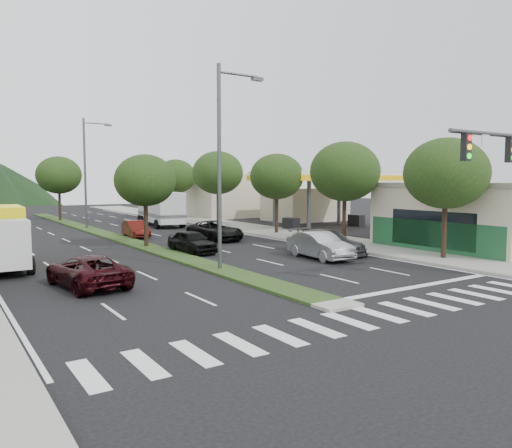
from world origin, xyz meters
TOP-DOWN VIEW (x-y plane):
  - ground at (0.00, 0.00)m, footprint 160.00×160.00m
  - sidewalk_right at (12.50, 25.00)m, footprint 5.00×90.00m
  - median at (0.00, 28.00)m, footprint 1.60×56.00m
  - crosswalk at (0.00, -2.00)m, footprint 19.00×2.20m
  - storefront_right at (18.00, 6.00)m, footprint 9.00×10.00m
  - gas_canopy at (19.00, 22.00)m, footprint 12.20×8.20m
  - bldg_right_far at (19.50, 44.00)m, footprint 10.00×16.00m
  - tree_r_a at (12.00, 4.00)m, footprint 4.60×4.60m
  - tree_r_b at (12.00, 12.00)m, footprint 4.80×4.80m
  - tree_r_c at (12.00, 20.00)m, footprint 4.40×4.40m
  - tree_r_d at (12.00, 30.00)m, footprint 5.00×5.00m
  - tree_r_e at (12.00, 40.00)m, footprint 4.60×4.60m
  - tree_med_near at (0.00, 18.00)m, footprint 4.00×4.00m
  - tree_med_far at (0.00, 44.00)m, footprint 4.80×4.80m
  - streetlight_near at (0.21, 8.00)m, footprint 2.60×0.25m
  - streetlight_mid at (0.21, 33.00)m, footprint 2.60×0.25m
  - sedan_silver at (6.57, 8.18)m, footprint 1.90×4.69m
  - suv_maroon at (-6.48, 7.72)m, footprint 2.82×5.09m
  - car_queue_a at (1.50, 14.23)m, footprint 1.85×4.17m
  - car_queue_b at (8.11, 9.23)m, footprint 2.72×5.30m
  - car_queue_c at (1.50, 24.23)m, footprint 1.74×4.07m
  - car_queue_d at (5.83, 19.23)m, footprint 2.68×5.31m
  - box_truck at (-9.00, 14.38)m, footprint 2.71×6.43m
  - motorhome at (7.07, 32.72)m, footprint 3.61×8.87m

SIDE VIEW (x-z plane):
  - ground at x=0.00m, z-range 0.00..0.00m
  - crosswalk at x=0.00m, z-range 0.00..0.01m
  - median at x=0.00m, z-range 0.00..0.12m
  - sidewalk_right at x=12.50m, z-range 0.00..0.15m
  - car_queue_c at x=1.50m, z-range 0.00..1.31m
  - suv_maroon at x=-6.48m, z-range 0.00..1.35m
  - car_queue_a at x=1.50m, z-range 0.00..1.39m
  - car_queue_d at x=5.83m, z-range 0.00..1.44m
  - car_queue_b at x=8.11m, z-range 0.00..1.47m
  - sedan_silver at x=6.57m, z-range 0.00..1.52m
  - box_truck at x=-9.00m, z-range -0.08..3.04m
  - motorhome at x=7.07m, z-range 0.11..3.42m
  - storefront_right at x=18.00m, z-range 0.00..4.00m
  - bldg_right_far at x=19.50m, z-range 0.00..5.20m
  - tree_med_near at x=0.00m, z-range 1.42..7.44m
  - gas_canopy at x=19.00m, z-range 2.02..7.27m
  - tree_r_c at x=12.00m, z-range 1.51..7.99m
  - tree_r_a at x=12.00m, z-range 1.50..8.14m
  - tree_r_e at x=12.00m, z-range 1.54..8.25m
  - tree_med_far at x=0.00m, z-range 1.54..8.47m
  - tree_r_b at x=12.00m, z-range 1.57..8.50m
  - tree_r_d at x=12.00m, z-range 1.60..8.76m
  - streetlight_near at x=0.21m, z-range 0.58..10.58m
  - streetlight_mid at x=0.21m, z-range 0.58..10.58m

